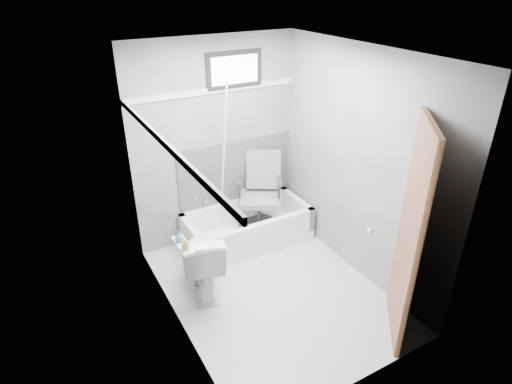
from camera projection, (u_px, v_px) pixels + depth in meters
floor at (272, 290)px, 4.48m from camera, size 2.60×2.60×0.00m
ceiling at (278, 53)px, 3.38m from camera, size 2.60×2.60×0.00m
wall_back at (216, 144)px, 4.94m from camera, size 2.00×0.02×2.40m
wall_front at (374, 263)px, 2.92m from camera, size 2.00×0.02×2.40m
wall_left at (170, 215)px, 3.50m from camera, size 0.02×2.60×2.40m
wall_right at (358, 166)px, 4.37m from camera, size 0.02×2.60×2.40m
bathtub at (247, 227)px, 5.20m from camera, size 1.50×0.70×0.42m
office_chair at (259, 194)px, 5.14m from camera, size 0.74×0.74×0.94m
toilet at (202, 260)px, 4.33m from camera, size 0.61×0.83×0.73m
door at (460, 246)px, 3.46m from camera, size 0.78×0.78×2.00m
window at (234, 69)px, 4.66m from camera, size 0.66×0.04×0.40m
backerboard at (236, 171)px, 5.22m from camera, size 1.50×0.02×0.78m
trim_back at (214, 91)px, 4.64m from camera, size 2.00×0.02×0.06m
trim_left at (164, 144)px, 3.22m from camera, size 0.02×2.60×0.06m
pole at (223, 163)px, 4.81m from camera, size 0.02×0.35×1.93m
shelf at (183, 245)px, 3.63m from camera, size 0.10×0.32×0.02m
soap_bottle_a at (185, 244)px, 3.54m from camera, size 0.05×0.05×0.10m
soap_bottle_b at (179, 236)px, 3.65m from camera, size 0.10×0.10×0.10m
faucet at (204, 198)px, 5.13m from camera, size 0.26×0.10×0.16m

